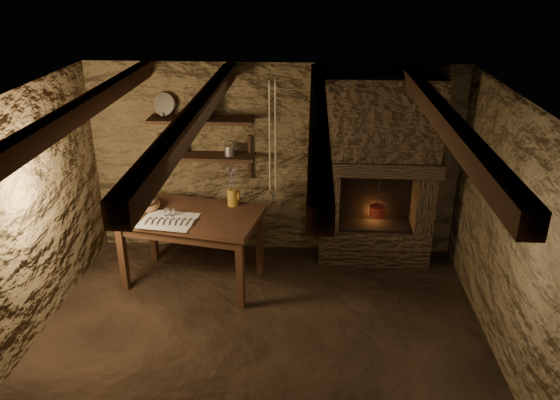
# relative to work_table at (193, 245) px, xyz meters

# --- Properties ---
(floor) EXTENTS (4.50, 4.50, 0.00)m
(floor) POSITION_rel_work_table_xyz_m (0.88, -1.11, -0.47)
(floor) COLOR black
(floor) RESTS_ON ground
(back_wall) EXTENTS (4.50, 0.04, 2.40)m
(back_wall) POSITION_rel_work_table_xyz_m (0.88, 0.89, 0.73)
(back_wall) COLOR #4D3B24
(back_wall) RESTS_ON floor
(front_wall) EXTENTS (4.50, 0.04, 2.40)m
(front_wall) POSITION_rel_work_table_xyz_m (0.88, -3.11, 0.73)
(front_wall) COLOR #4D3B24
(front_wall) RESTS_ON floor
(left_wall) EXTENTS (0.04, 4.00, 2.40)m
(left_wall) POSITION_rel_work_table_xyz_m (-1.37, -1.11, 0.73)
(left_wall) COLOR #4D3B24
(left_wall) RESTS_ON floor
(right_wall) EXTENTS (0.04, 4.00, 2.40)m
(right_wall) POSITION_rel_work_table_xyz_m (3.13, -1.11, 0.73)
(right_wall) COLOR #4D3B24
(right_wall) RESTS_ON floor
(ceiling) EXTENTS (4.50, 4.00, 0.04)m
(ceiling) POSITION_rel_work_table_xyz_m (0.88, -1.11, 1.93)
(ceiling) COLOR black
(ceiling) RESTS_ON back_wall
(beam_far_left) EXTENTS (0.14, 3.95, 0.16)m
(beam_far_left) POSITION_rel_work_table_xyz_m (-0.62, -1.11, 1.84)
(beam_far_left) COLOR black
(beam_far_left) RESTS_ON ceiling
(beam_mid_left) EXTENTS (0.14, 3.95, 0.16)m
(beam_mid_left) POSITION_rel_work_table_xyz_m (0.38, -1.11, 1.84)
(beam_mid_left) COLOR black
(beam_mid_left) RESTS_ON ceiling
(beam_mid_right) EXTENTS (0.14, 3.95, 0.16)m
(beam_mid_right) POSITION_rel_work_table_xyz_m (1.38, -1.11, 1.84)
(beam_mid_right) COLOR black
(beam_mid_right) RESTS_ON ceiling
(beam_far_right) EXTENTS (0.14, 3.95, 0.16)m
(beam_far_right) POSITION_rel_work_table_xyz_m (2.38, -1.11, 1.84)
(beam_far_right) COLOR black
(beam_far_right) RESTS_ON ceiling
(shelf_lower) EXTENTS (1.25, 0.30, 0.04)m
(shelf_lower) POSITION_rel_work_table_xyz_m (0.03, 0.73, 0.83)
(shelf_lower) COLOR black
(shelf_lower) RESTS_ON back_wall
(shelf_upper) EXTENTS (1.25, 0.30, 0.04)m
(shelf_upper) POSITION_rel_work_table_xyz_m (0.03, 0.73, 1.28)
(shelf_upper) COLOR black
(shelf_upper) RESTS_ON back_wall
(hearth) EXTENTS (1.43, 0.51, 2.30)m
(hearth) POSITION_rel_work_table_xyz_m (2.13, 0.65, 0.75)
(hearth) COLOR #37281B
(hearth) RESTS_ON floor
(work_table) EXTENTS (1.68, 1.16, 0.88)m
(work_table) POSITION_rel_work_table_xyz_m (0.00, 0.00, 0.00)
(work_table) COLOR #372013
(work_table) RESTS_ON floor
(linen_cloth) EXTENTS (0.64, 0.54, 0.01)m
(linen_cloth) POSITION_rel_work_table_xyz_m (-0.20, -0.21, 0.41)
(linen_cloth) COLOR beige
(linen_cloth) RESTS_ON work_table
(pewter_cutlery_row) EXTENTS (0.51, 0.25, 0.01)m
(pewter_cutlery_row) POSITION_rel_work_table_xyz_m (-0.20, -0.23, 0.42)
(pewter_cutlery_row) COLOR gray
(pewter_cutlery_row) RESTS_ON linen_cloth
(drinking_glasses) EXTENTS (0.19, 0.06, 0.07)m
(drinking_glasses) POSITION_rel_work_table_xyz_m (-0.18, -0.10, 0.45)
(drinking_glasses) COLOR white
(drinking_glasses) RESTS_ON linen_cloth
(stoneware_jug) EXTENTS (0.17, 0.17, 0.46)m
(stoneware_jug) POSITION_rel_work_table_xyz_m (0.45, 0.25, 0.60)
(stoneware_jug) COLOR olive
(stoneware_jug) RESTS_ON work_table
(wooden_bowl) EXTENTS (0.44, 0.44, 0.13)m
(wooden_bowl) POSITION_rel_work_table_xyz_m (-0.55, 0.09, 0.45)
(wooden_bowl) COLOR #A06D45
(wooden_bowl) RESTS_ON work_table
(iron_stockpot) EXTENTS (0.27, 0.27, 0.17)m
(iron_stockpot) POSITION_rel_work_table_xyz_m (0.06, 0.73, 1.38)
(iron_stockpot) COLOR #2C2927
(iron_stockpot) RESTS_ON shelf_upper
(tin_pan) EXTENTS (0.30, 0.19, 0.27)m
(tin_pan) POSITION_rel_work_table_xyz_m (-0.42, 0.83, 1.43)
(tin_pan) COLOR #A9AAA4
(tin_pan) RESTS_ON shelf_upper
(small_kettle) EXTENTS (0.20, 0.17, 0.18)m
(small_kettle) POSITION_rel_work_table_xyz_m (0.35, 0.73, 0.91)
(small_kettle) COLOR #A9AAA4
(small_kettle) RESTS_ON shelf_lower
(rusty_tin) EXTENTS (0.09, 0.09, 0.09)m
(rusty_tin) POSITION_rel_work_table_xyz_m (-0.26, 0.73, 0.89)
(rusty_tin) COLOR #5D1C12
(rusty_tin) RESTS_ON shelf_lower
(red_pot) EXTENTS (0.21, 0.20, 0.54)m
(red_pot) POSITION_rel_work_table_xyz_m (2.15, 0.61, 0.22)
(red_pot) COLOR maroon
(red_pot) RESTS_ON hearth
(hanging_ropes) EXTENTS (0.08, 0.08, 1.20)m
(hanging_ropes) POSITION_rel_work_table_xyz_m (0.93, -0.06, 1.33)
(hanging_ropes) COLOR beige
(hanging_ropes) RESTS_ON ceiling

